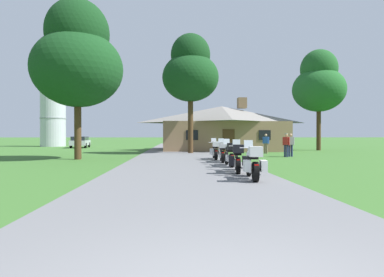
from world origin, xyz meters
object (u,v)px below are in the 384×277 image
motorcycle_yellow_second_in_row (238,159)px  tree_right_of_lodge (319,84)px  tree_by_lodge_front (191,71)px  parked_silver_suv_far_left (80,142)px  motorcycle_black_fourth_in_row (222,152)px  bystander_blue_shirt_near_lodge (266,143)px  tree_left_near (78,58)px  motorcycle_white_nearest_to_camera (253,163)px  motorcycle_black_third_in_row (230,154)px  bystander_gray_shirt_beside_signpost (291,144)px  metal_silo_distant (53,115)px  motorcycle_red_farthest_in_row (215,150)px  bystander_red_shirt_by_tree (286,144)px

motorcycle_yellow_second_in_row → tree_right_of_lodge: bearing=66.6°
tree_by_lodge_front → parked_silver_suv_far_left: tree_by_lodge_front is taller
motorcycle_black_fourth_in_row → tree_by_lodge_front: 11.43m
bystander_blue_shirt_near_lodge → tree_right_of_lodge: tree_right_of_lodge is taller
tree_by_lodge_front → tree_left_near: tree_left_near is taller
tree_by_lodge_front → parked_silver_suv_far_left: size_ratio=2.10×
motorcycle_white_nearest_to_camera → motorcycle_black_third_in_row: same height
bystander_gray_shirt_beside_signpost → motorcycle_black_fourth_in_row: bearing=42.7°
tree_right_of_lodge → metal_silo_distant: 34.68m
motorcycle_black_fourth_in_row → tree_by_lodge_front: tree_by_lodge_front is taller
motorcycle_white_nearest_to_camera → motorcycle_black_third_in_row: 4.79m
tree_left_near → motorcycle_red_farthest_in_row: bearing=-8.5°
motorcycle_white_nearest_to_camera → bystander_blue_shirt_near_lodge: 17.40m
motorcycle_white_nearest_to_camera → tree_left_near: tree_left_near is taller
motorcycle_white_nearest_to_camera → motorcycle_black_fourth_in_row: (0.01, 7.23, 0.01)m
bystander_blue_shirt_near_lodge → tree_left_near: 16.15m
bystander_gray_shirt_beside_signpost → motorcycle_yellow_second_in_row: bearing=60.7°
motorcycle_red_farthest_in_row → tree_left_near: bearing=173.0°
motorcycle_red_farthest_in_row → bystander_blue_shirt_near_lodge: 9.07m
bystander_blue_shirt_near_lodge → bystander_gray_shirt_beside_signpost: size_ratio=1.00×
motorcycle_yellow_second_in_row → tree_right_of_lodge: tree_right_of_lodge is taller
motorcycle_red_farthest_in_row → bystander_blue_shirt_near_lodge: (5.22, 7.41, 0.32)m
bystander_gray_shirt_beside_signpost → motorcycle_red_farthest_in_row: bearing=29.3°
motorcycle_black_third_in_row → tree_by_lodge_front: size_ratio=0.21×
bystander_gray_shirt_beside_signpost → motorcycle_white_nearest_to_camera: bearing=65.5°
bystander_blue_shirt_near_lodge → motorcycle_black_third_in_row: bearing=93.4°
motorcycle_white_nearest_to_camera → tree_right_of_lodge: bearing=65.7°
bystander_red_shirt_by_tree → parked_silver_suv_far_left: (-19.73, 18.61, -0.17)m
parked_silver_suv_far_left → bystander_blue_shirt_near_lodge: bearing=-42.1°
tree_right_of_lodge → metal_silo_distant: (-31.85, 13.48, -2.54)m
motorcycle_black_third_in_row → bystander_red_shirt_by_tree: size_ratio=1.23×
bystander_blue_shirt_near_lodge → bystander_gray_shirt_beside_signpost: (0.65, -4.14, 0.00)m
motorcycle_red_farthest_in_row → bystander_red_shirt_by_tree: (5.39, 2.84, 0.34)m
motorcycle_yellow_second_in_row → parked_silver_suv_far_left: (-14.36, 28.54, 0.17)m
motorcycle_white_nearest_to_camera → parked_silver_suv_far_left: 33.92m
motorcycle_black_third_in_row → tree_right_of_lodge: tree_right_of_lodge is taller
bystander_red_shirt_by_tree → tree_left_near: size_ratio=0.17×
motorcycle_white_nearest_to_camera → motorcycle_yellow_second_in_row: same height
bystander_blue_shirt_near_lodge → tree_by_lodge_front: tree_by_lodge_front is taller
motorcycle_red_farthest_in_row → motorcycle_black_fourth_in_row: bearing=-84.6°
motorcycle_black_fourth_in_row → parked_silver_suv_far_left: 27.56m
bystander_blue_shirt_near_lodge → parked_silver_suv_far_left: bystander_blue_shirt_near_lodge is taller
motorcycle_black_third_in_row → tree_by_lodge_front: bearing=96.0°
motorcycle_black_third_in_row → motorcycle_red_farthest_in_row: size_ratio=1.00×
motorcycle_black_third_in_row → tree_left_near: 12.02m
motorcycle_black_fourth_in_row → motorcycle_red_farthest_in_row: 2.00m
motorcycle_black_fourth_in_row → tree_left_near: bearing=164.0°
motorcycle_white_nearest_to_camera → motorcycle_yellow_second_in_row: 2.14m
tree_by_lodge_front → motorcycle_black_third_in_row: bearing=-83.6°
bystander_gray_shirt_beside_signpost → motorcycle_black_third_in_row: bearing=53.6°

